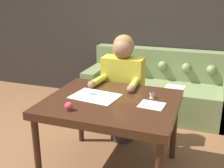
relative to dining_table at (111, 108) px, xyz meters
name	(u,v)px	position (x,y,z in m)	size (l,w,h in m)	color
ground_plane	(105,168)	(-0.07, 0.01, -0.67)	(16.00, 16.00, 0.00)	brown
wall_back	(152,17)	(-0.07, 1.99, 0.63)	(8.00, 0.06, 2.60)	#2D2823
dining_table	(111,108)	(0.00, 0.00, 0.00)	(1.18, 0.99, 0.75)	#381E11
couch	(160,91)	(0.17, 1.58, -0.36)	(2.06, 0.83, 0.87)	olive
person	(123,87)	(-0.09, 0.63, -0.02)	(0.49, 0.58, 1.24)	#33281E
pattern_paper_main	(95,96)	(-0.17, 0.03, 0.08)	(0.46, 0.37, 0.00)	beige
pattern_paper_offcut	(152,105)	(0.37, 0.00, 0.08)	(0.23, 0.21, 0.00)	beige
scissors	(96,95)	(-0.17, 0.07, 0.08)	(0.25, 0.09, 0.01)	silver
thread_spool	(152,96)	(0.33, 0.17, 0.10)	(0.04, 0.04, 0.05)	beige
pin_cushion	(69,107)	(-0.25, -0.33, 0.11)	(0.07, 0.07, 0.07)	#4C3828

